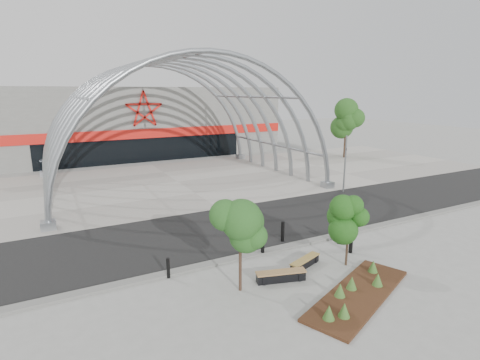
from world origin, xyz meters
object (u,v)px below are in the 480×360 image
(signal_pole, at_px, (345,163))
(street_tree_1, at_px, (349,218))
(street_tree_0, at_px, (240,225))
(bollard_2, at_px, (283,232))
(bench_0, at_px, (281,276))
(bench_1, at_px, (305,263))

(signal_pole, relative_size, street_tree_1, 1.41)
(street_tree_0, height_order, bollard_2, street_tree_0)
(bollard_2, bearing_deg, bench_0, -124.86)
(signal_pole, relative_size, bench_0, 2.07)
(street_tree_0, bearing_deg, street_tree_1, -2.96)
(bench_1, bearing_deg, bollard_2, 75.78)
(bench_0, distance_m, bollard_2, 4.17)
(street_tree_0, distance_m, bench_0, 3.06)
(signal_pole, xyz_separation_m, street_tree_0, (-13.73, -9.17, 0.40))
(street_tree_0, bearing_deg, signal_pole, 33.73)
(street_tree_1, distance_m, bollard_2, 4.05)
(street_tree_0, xyz_separation_m, bench_1, (3.46, 0.45, -2.49))
(signal_pole, xyz_separation_m, street_tree_1, (-8.55, -9.44, -0.06))
(bench_0, relative_size, bollard_2, 1.95)
(bollard_2, bearing_deg, street_tree_1, -74.13)
(street_tree_1, xyz_separation_m, bench_0, (-3.38, 0.14, -2.00))
(bench_0, height_order, bollard_2, bollard_2)
(bench_1, bearing_deg, street_tree_1, -22.69)
(bench_0, distance_m, bench_1, 1.76)
(street_tree_1, xyz_separation_m, bollard_2, (-1.01, 3.54, -1.67))
(signal_pole, distance_m, street_tree_0, 16.52)
(street_tree_1, distance_m, bench_1, 2.75)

